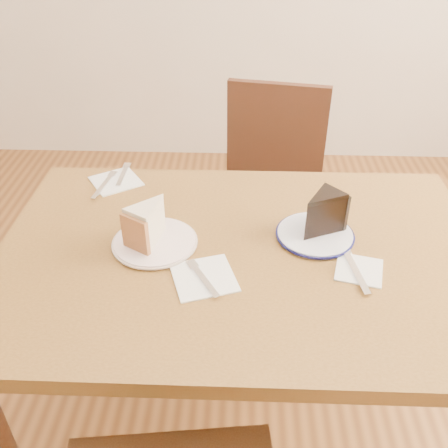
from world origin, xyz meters
TOP-DOWN VIEW (x-y plane):
  - ground at (0.00, 0.00)m, footprint 4.00×4.00m
  - table at (0.00, 0.00)m, footprint 1.20×0.80m
  - chair_far at (0.10, 0.65)m, footprint 0.52×0.52m
  - plate_cream at (-0.21, 0.01)m, footprint 0.20×0.20m
  - plate_navy at (0.19, 0.06)m, footprint 0.19×0.19m
  - carrot_cake at (-0.22, 0.03)m, footprint 0.12×0.13m
  - chocolate_cake at (0.19, 0.07)m, footprint 0.13×0.13m
  - napkin_cream at (-0.08, -0.11)m, footprint 0.17×0.17m
  - napkin_navy at (0.27, -0.07)m, footprint 0.13×0.13m
  - napkin_spare at (-0.38, 0.32)m, footprint 0.18×0.18m
  - fork_cream at (-0.08, -0.12)m, footprint 0.08×0.13m
  - knife_navy at (0.26, -0.07)m, footprint 0.04×0.17m
  - fork_spare at (-0.36, 0.35)m, footprint 0.02×0.14m
  - knife_spare at (-0.41, 0.29)m, footprint 0.04×0.16m

SIDE VIEW (x-z plane):
  - ground at x=0.00m, z-range 0.00..0.00m
  - chair_far at x=0.10m, z-range 0.05..0.95m
  - table at x=0.00m, z-range 0.28..1.03m
  - napkin_cream at x=-0.08m, z-range 0.75..0.75m
  - napkin_navy at x=0.27m, z-range 0.75..0.75m
  - napkin_spare at x=-0.38m, z-range 0.75..0.75m
  - plate_cream at x=-0.21m, z-range 0.75..0.76m
  - plate_navy at x=0.19m, z-range 0.75..0.76m
  - fork_cream at x=-0.08m, z-range 0.75..0.76m
  - knife_navy at x=0.26m, z-range 0.75..0.76m
  - fork_spare at x=-0.36m, z-range 0.75..0.76m
  - knife_spare at x=-0.41m, z-range 0.75..0.76m
  - carrot_cake at x=-0.22m, z-range 0.76..0.85m
  - chocolate_cake at x=0.19m, z-range 0.76..0.86m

